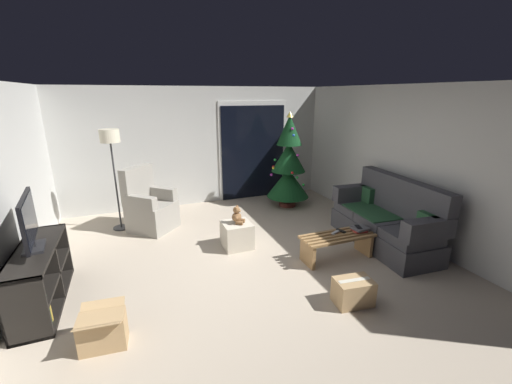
% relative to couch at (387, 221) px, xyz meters
% --- Properties ---
extents(ground_plane, '(7.00, 7.00, 0.00)m').
position_rel_couch_xyz_m(ground_plane, '(-2.32, 0.16, -0.40)').
color(ground_plane, '#B2A38E').
extents(wall_back, '(5.72, 0.12, 2.50)m').
position_rel_couch_xyz_m(wall_back, '(-2.32, 3.22, 0.85)').
color(wall_back, beige).
rests_on(wall_back, ground).
extents(wall_right, '(0.12, 6.00, 2.50)m').
position_rel_couch_xyz_m(wall_right, '(0.54, 0.16, 0.85)').
color(wall_right, beige).
rests_on(wall_right, ground).
extents(patio_door_frame, '(1.60, 0.02, 2.20)m').
position_rel_couch_xyz_m(patio_door_frame, '(-1.09, 3.15, 0.70)').
color(patio_door_frame, silver).
rests_on(patio_door_frame, ground).
extents(patio_door_glass, '(1.50, 0.02, 2.10)m').
position_rel_couch_xyz_m(patio_door_glass, '(-1.09, 3.13, 0.65)').
color(patio_door_glass, black).
rests_on(patio_door_glass, ground).
extents(couch, '(0.92, 1.99, 1.08)m').
position_rel_couch_xyz_m(couch, '(0.00, 0.00, 0.00)').
color(couch, '#3D3D42').
rests_on(couch, ground).
extents(coffee_table, '(1.10, 0.40, 0.38)m').
position_rel_couch_xyz_m(coffee_table, '(-1.03, -0.13, -0.15)').
color(coffee_table, '#9E7547').
rests_on(coffee_table, ground).
extents(remote_silver, '(0.16, 0.10, 0.02)m').
position_rel_couch_xyz_m(remote_silver, '(-1.02, -0.06, -0.01)').
color(remote_silver, '#ADADB2').
rests_on(remote_silver, coffee_table).
extents(remote_black, '(0.08, 0.16, 0.02)m').
position_rel_couch_xyz_m(remote_black, '(-0.91, -0.05, -0.01)').
color(remote_black, black).
rests_on(remote_black, coffee_table).
extents(book_stack, '(0.25, 0.22, 0.06)m').
position_rel_couch_xyz_m(book_stack, '(-0.64, -0.13, 0.01)').
color(book_stack, '#A32D28').
rests_on(book_stack, coffee_table).
extents(cell_phone, '(0.11, 0.16, 0.01)m').
position_rel_couch_xyz_m(cell_phone, '(-0.66, -0.12, 0.05)').
color(cell_phone, black).
rests_on(cell_phone, book_stack).
extents(christmas_tree, '(0.90, 0.90, 2.01)m').
position_rel_couch_xyz_m(christmas_tree, '(-0.64, 2.25, 0.49)').
color(christmas_tree, '#4C1E19').
rests_on(christmas_tree, ground).
extents(armchair, '(0.97, 0.97, 1.13)m').
position_rel_couch_xyz_m(armchair, '(-3.50, 2.03, 0.00)').
color(armchair, gray).
rests_on(armchair, ground).
extents(floor_lamp, '(0.32, 0.32, 1.78)m').
position_rel_couch_xyz_m(floor_lamp, '(-4.01, 2.25, 1.11)').
color(floor_lamp, '#2D2D30').
rests_on(floor_lamp, ground).
extents(media_shelf, '(0.40, 1.40, 0.70)m').
position_rel_couch_xyz_m(media_shelf, '(-4.85, 0.15, -0.07)').
color(media_shelf, black).
rests_on(media_shelf, ground).
extents(television, '(0.24, 0.84, 0.61)m').
position_rel_couch_xyz_m(television, '(-4.81, 0.21, 0.62)').
color(television, black).
rests_on(television, media_shelf).
extents(ottoman, '(0.44, 0.44, 0.41)m').
position_rel_couch_xyz_m(ottoman, '(-2.28, 0.77, -0.20)').
color(ottoman, beige).
rests_on(ottoman, ground).
extents(teddy_bear_chestnut, '(0.22, 0.21, 0.29)m').
position_rel_couch_xyz_m(teddy_bear_chestnut, '(-2.27, 0.77, 0.13)').
color(teddy_bear_chestnut, brown).
rests_on(teddy_bear_chestnut, ottoman).
extents(cardboard_box_taped_mid_floor, '(0.46, 0.34, 0.31)m').
position_rel_couch_xyz_m(cardboard_box_taped_mid_floor, '(-1.48, -1.11, -0.25)').
color(cardboard_box_taped_mid_floor, tan).
rests_on(cardboard_box_taped_mid_floor, ground).
extents(cardboard_box_open_near_shelf, '(0.44, 0.46, 0.39)m').
position_rel_couch_xyz_m(cardboard_box_open_near_shelf, '(-4.14, -0.79, -0.22)').
color(cardboard_box_open_near_shelf, tan).
rests_on(cardboard_box_open_near_shelf, ground).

